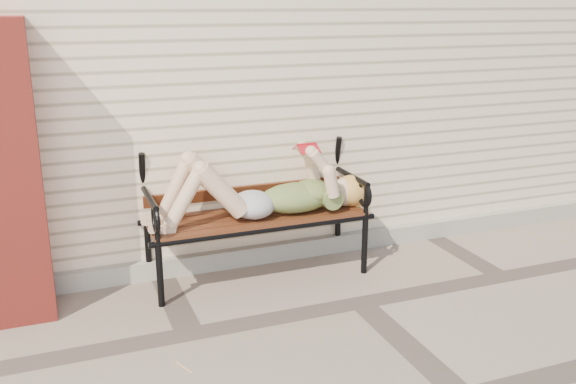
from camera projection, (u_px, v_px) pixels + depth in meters
name	position (u px, v px, depth m)	size (l,w,h in m)	color
ground	(361.00, 303.00, 4.63)	(80.00, 80.00, 0.00)	gray
house_wall	(236.00, 58.00, 6.88)	(8.00, 4.00, 3.00)	beige
foundation_strip	(308.00, 247.00, 5.47)	(8.00, 0.10, 0.15)	gray
brick_pillar	(1.00, 174.00, 4.22)	(0.50, 0.50, 2.00)	#AF3027
garden_bench	(252.00, 191.00, 4.99)	(1.84, 0.73, 1.19)	black
reading_woman	(260.00, 191.00, 4.86)	(1.74, 0.39, 0.55)	#093543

